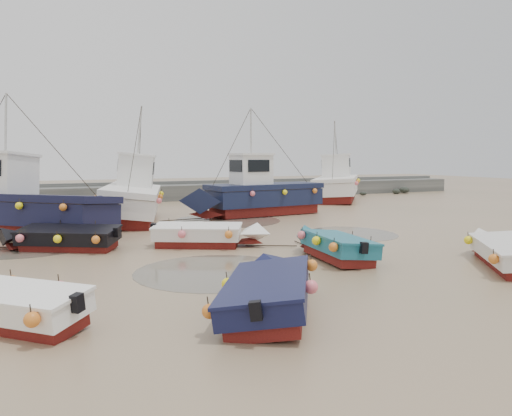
# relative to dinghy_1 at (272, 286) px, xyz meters

# --- Properties ---
(ground) EXTENTS (120.00, 120.00, 0.00)m
(ground) POSITION_rel_dinghy_1_xyz_m (2.75, 6.55, -0.54)
(ground) COLOR #A28165
(ground) RESTS_ON ground
(seawall) EXTENTS (60.00, 4.92, 1.50)m
(seawall) POSITION_rel_dinghy_1_xyz_m (2.80, 28.54, 0.09)
(seawall) COLOR slate
(seawall) RESTS_ON ground
(puddle_a) EXTENTS (5.08, 5.08, 0.01)m
(puddle_a) POSITION_rel_dinghy_1_xyz_m (0.12, 4.03, -0.54)
(puddle_a) COLOR #5E574A
(puddle_a) RESTS_ON ground
(puddle_b) EXTENTS (3.79, 3.79, 0.01)m
(puddle_b) POSITION_rel_dinghy_1_xyz_m (8.28, 8.51, -0.54)
(puddle_b) COLOR #5E574A
(puddle_b) RESTS_ON ground
(puddle_c) EXTENTS (4.27, 4.27, 0.01)m
(puddle_c) POSITION_rel_dinghy_1_xyz_m (-5.23, 10.08, -0.54)
(puddle_c) COLOR #5E574A
(puddle_c) RESTS_ON ground
(puddle_d) EXTENTS (5.70, 5.70, 0.01)m
(puddle_d) POSITION_rel_dinghy_1_xyz_m (4.76, 15.15, -0.54)
(puddle_d) COLOR #5E574A
(puddle_d) RESTS_ON ground
(dinghy_1) EXTENTS (4.02, 5.83, 1.43)m
(dinghy_1) POSITION_rel_dinghy_1_xyz_m (0.00, 0.00, 0.00)
(dinghy_1) COLOR maroon
(dinghy_1) RESTS_ON ground
(dinghy_2) EXTENTS (2.16, 5.44, 1.43)m
(dinghy_2) POSITION_rel_dinghy_1_xyz_m (4.39, 4.23, 0.02)
(dinghy_2) COLOR maroon
(dinghy_2) RESTS_ON ground
(dinghy_3) EXTENTS (4.45, 5.75, 1.43)m
(dinghy_3) POSITION_rel_dinghy_1_xyz_m (8.98, 0.99, -0.00)
(dinghy_3) COLOR maroon
(dinghy_3) RESTS_ON ground
(dinghy_4) EXTENTS (5.44, 3.62, 1.43)m
(dinghy_4) POSITION_rel_dinghy_1_xyz_m (-4.03, 9.81, 0.01)
(dinghy_4) COLOR maroon
(dinghy_4) RESTS_ON ground
(dinghy_5) EXTENTS (5.29, 3.33, 1.43)m
(dinghy_5) POSITION_rel_dinghy_1_xyz_m (1.22, 8.19, 0.01)
(dinghy_5) COLOR maroon
(dinghy_5) RESTS_ON ground
(cabin_boat_0) EXTENTS (9.32, 8.31, 6.22)m
(cabin_boat_0) POSITION_rel_dinghy_1_xyz_m (-5.76, 13.92, 0.77)
(cabin_boat_0) COLOR maroon
(cabin_boat_0) RESTS_ON ground
(cabin_boat_1) EXTENTS (4.87, 10.88, 6.22)m
(cabin_boat_1) POSITION_rel_dinghy_1_xyz_m (0.04, 17.47, 0.77)
(cabin_boat_1) COLOR maroon
(cabin_boat_1) RESTS_ON ground
(cabin_boat_2) EXTENTS (10.11, 3.40, 6.22)m
(cabin_boat_2) POSITION_rel_dinghy_1_xyz_m (7.12, 16.59, 0.80)
(cabin_boat_2) COLOR maroon
(cabin_boat_2) RESTS_ON ground
(cabin_boat_3) EXTENTS (7.58, 9.15, 6.22)m
(cabin_boat_3) POSITION_rel_dinghy_1_xyz_m (17.13, 23.04, 0.79)
(cabin_boat_3) COLOR maroon
(cabin_boat_3) RESTS_ON ground
(person) EXTENTS (0.82, 0.76, 1.88)m
(person) POSITION_rel_dinghy_1_xyz_m (-2.40, 11.33, -0.54)
(person) COLOR #1B1E35
(person) RESTS_ON ground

